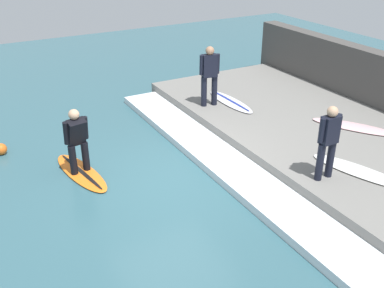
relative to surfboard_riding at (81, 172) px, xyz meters
The scene contains 11 objects.
ground_plane 1.96m from the surfboard_riding, 35.51° to the right, with size 28.00×28.00×0.00m, color #335B66.
concrete_ledge 5.71m from the surfboard_riding, 11.50° to the right, with size 4.40×9.77×0.38m, color slate.
wave_foam_crest 3.10m from the surfboard_riding, 21.54° to the right, with size 1.02×9.29×0.18m, color silver.
surfboard_riding is the anchor object (origin of this frame).
surfer_riding 0.83m from the surfboard_riding, ahead, with size 0.53×0.45×1.44m.
surfer_waiting_near 5.18m from the surfboard_riding, 38.19° to the right, with size 0.51×0.22×1.51m.
surfboard_waiting_near 5.80m from the surfboard_riding, 34.92° to the right, with size 1.08×2.07×0.06m.
surfer_waiting_far 4.39m from the surfboard_riding, 17.93° to the left, with size 0.54×0.33×1.63m.
surfboard_waiting_far 4.77m from the surfboard_riding, 14.11° to the left, with size 0.51×1.96×0.07m.
surfboard_spare 6.57m from the surfboard_riding, 15.34° to the right, with size 1.52×2.04×0.06m.
marker_buoy 2.25m from the surfboard_riding, 127.39° to the left, with size 0.27×0.27×0.27m, color orange.
Camera 1 is at (-3.58, -7.38, 4.92)m, focal length 42.00 mm.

